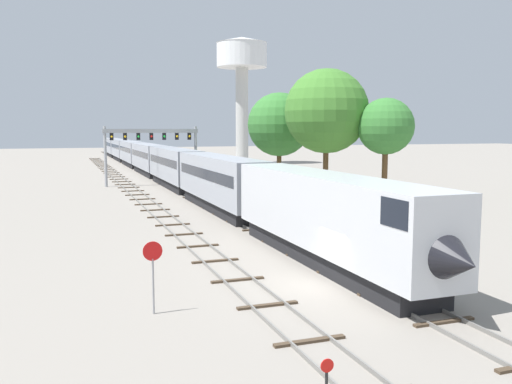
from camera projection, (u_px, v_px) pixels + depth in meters
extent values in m
plane|color=gray|center=(323.00, 285.00, 25.21)|extent=(400.00, 400.00, 0.00)
cube|color=slate|center=(150.00, 177.00, 81.76)|extent=(0.07, 200.00, 0.16)
cube|color=slate|center=(160.00, 177.00, 82.24)|extent=(0.07, 200.00, 0.16)
cube|color=#473828|center=(444.00, 322.00, 20.26)|extent=(2.60, 0.24, 0.10)
cube|color=#473828|center=(384.00, 292.00, 24.00)|extent=(2.60, 0.24, 0.10)
cube|color=#473828|center=(341.00, 270.00, 27.74)|extent=(2.60, 0.24, 0.10)
cube|color=#473828|center=(307.00, 253.00, 31.48)|extent=(2.60, 0.24, 0.10)
cube|color=#473828|center=(281.00, 240.00, 35.23)|extent=(2.60, 0.24, 0.10)
cube|color=#473828|center=(260.00, 229.00, 38.97)|extent=(2.60, 0.24, 0.10)
cube|color=#473828|center=(242.00, 221.00, 42.71)|extent=(2.60, 0.24, 0.10)
cube|color=#473828|center=(228.00, 213.00, 46.45)|extent=(2.60, 0.24, 0.10)
cube|color=#473828|center=(215.00, 207.00, 50.20)|extent=(2.60, 0.24, 0.10)
cube|color=#473828|center=(204.00, 202.00, 53.94)|extent=(2.60, 0.24, 0.10)
cube|color=#473828|center=(195.00, 197.00, 57.68)|extent=(2.60, 0.24, 0.10)
cube|color=#473828|center=(187.00, 193.00, 61.42)|extent=(2.60, 0.24, 0.10)
cube|color=#473828|center=(180.00, 189.00, 65.16)|extent=(2.60, 0.24, 0.10)
cube|color=#473828|center=(173.00, 186.00, 68.91)|extent=(2.60, 0.24, 0.10)
cube|color=#473828|center=(167.00, 183.00, 72.65)|extent=(2.60, 0.24, 0.10)
cube|color=#473828|center=(162.00, 180.00, 76.39)|extent=(2.60, 0.24, 0.10)
cube|color=#473828|center=(157.00, 178.00, 80.13)|extent=(2.60, 0.24, 0.10)
cube|color=#473828|center=(153.00, 176.00, 83.88)|extent=(2.60, 0.24, 0.10)
cube|color=#473828|center=(149.00, 174.00, 87.62)|extent=(2.60, 0.24, 0.10)
cube|color=#473828|center=(145.00, 172.00, 91.36)|extent=(2.60, 0.24, 0.10)
cube|color=#473828|center=(142.00, 170.00, 95.10)|extent=(2.60, 0.24, 0.10)
cube|color=#473828|center=(139.00, 169.00, 98.84)|extent=(2.60, 0.24, 0.10)
cube|color=#473828|center=(136.00, 167.00, 102.59)|extent=(2.60, 0.24, 0.10)
cube|color=#473828|center=(133.00, 166.00, 106.33)|extent=(2.60, 0.24, 0.10)
cube|color=#473828|center=(131.00, 165.00, 110.07)|extent=(2.60, 0.24, 0.10)
cube|color=#473828|center=(129.00, 164.00, 113.81)|extent=(2.60, 0.24, 0.10)
cube|color=#473828|center=(126.00, 163.00, 117.56)|extent=(2.60, 0.24, 0.10)
cube|color=#473828|center=(124.00, 161.00, 121.30)|extent=(2.60, 0.24, 0.10)
cube|color=#473828|center=(122.00, 161.00, 125.04)|extent=(2.60, 0.24, 0.10)
cube|color=#473828|center=(121.00, 160.00, 128.78)|extent=(2.60, 0.24, 0.10)
cube|color=#473828|center=(119.00, 159.00, 132.52)|extent=(2.60, 0.24, 0.10)
cube|color=#473828|center=(117.00, 158.00, 136.27)|extent=(2.60, 0.24, 0.10)
cube|color=#473828|center=(116.00, 157.00, 140.01)|extent=(2.60, 0.24, 0.10)
cube|color=#473828|center=(114.00, 156.00, 143.75)|extent=(2.60, 0.24, 0.10)
cube|color=#473828|center=(113.00, 156.00, 147.49)|extent=(2.60, 0.24, 0.10)
cube|color=#473828|center=(112.00, 155.00, 151.23)|extent=(2.60, 0.24, 0.10)
cube|color=#473828|center=(110.00, 155.00, 154.98)|extent=(2.60, 0.24, 0.10)
cube|color=#473828|center=(109.00, 154.00, 158.72)|extent=(2.60, 0.24, 0.10)
cube|color=#473828|center=(108.00, 153.00, 162.46)|extent=(2.60, 0.24, 0.10)
cube|color=#473828|center=(107.00, 153.00, 166.20)|extent=(2.60, 0.24, 0.10)
cube|color=#473828|center=(106.00, 152.00, 169.95)|extent=(2.60, 0.24, 0.10)
cube|color=#473828|center=(105.00, 152.00, 173.69)|extent=(2.60, 0.24, 0.10)
cube|color=slate|center=(128.00, 193.00, 61.21)|extent=(0.07, 160.00, 0.16)
cube|color=slate|center=(141.00, 192.00, 61.69)|extent=(0.07, 160.00, 0.16)
cube|color=#473828|center=(310.00, 341.00, 18.42)|extent=(2.60, 0.24, 0.10)
cube|color=#473828|center=(268.00, 305.00, 22.16)|extent=(2.60, 0.24, 0.10)
cube|color=#473828|center=(238.00, 280.00, 25.90)|extent=(2.60, 0.24, 0.10)
cube|color=#473828|center=(215.00, 261.00, 29.65)|extent=(2.60, 0.24, 0.10)
cube|color=#473828|center=(198.00, 246.00, 33.39)|extent=(2.60, 0.24, 0.10)
cube|color=#473828|center=(184.00, 234.00, 37.13)|extent=(2.60, 0.24, 0.10)
cube|color=#473828|center=(173.00, 225.00, 40.87)|extent=(2.60, 0.24, 0.10)
cube|color=#473828|center=(163.00, 217.00, 44.62)|extent=(2.60, 0.24, 0.10)
cube|color=#473828|center=(155.00, 210.00, 48.36)|extent=(2.60, 0.24, 0.10)
cube|color=#473828|center=(148.00, 204.00, 52.10)|extent=(2.60, 0.24, 0.10)
cube|color=#473828|center=(143.00, 199.00, 55.84)|extent=(2.60, 0.24, 0.10)
cube|color=#473828|center=(137.00, 195.00, 59.58)|extent=(2.60, 0.24, 0.10)
cube|color=#473828|center=(133.00, 191.00, 63.33)|extent=(2.60, 0.24, 0.10)
cube|color=#473828|center=(129.00, 187.00, 67.07)|extent=(2.60, 0.24, 0.10)
cube|color=#473828|center=(125.00, 184.00, 70.81)|extent=(2.60, 0.24, 0.10)
cube|color=#473828|center=(122.00, 182.00, 74.55)|extent=(2.60, 0.24, 0.10)
cube|color=#473828|center=(119.00, 179.00, 78.30)|extent=(2.60, 0.24, 0.10)
cube|color=#473828|center=(116.00, 177.00, 82.04)|extent=(2.60, 0.24, 0.10)
cube|color=#473828|center=(114.00, 175.00, 85.78)|extent=(2.60, 0.24, 0.10)
cube|color=#473828|center=(112.00, 173.00, 89.52)|extent=(2.60, 0.24, 0.10)
cube|color=#473828|center=(109.00, 171.00, 93.26)|extent=(2.60, 0.24, 0.10)
cube|color=#473828|center=(108.00, 170.00, 97.01)|extent=(2.60, 0.24, 0.10)
cube|color=#473828|center=(106.00, 168.00, 100.75)|extent=(2.60, 0.24, 0.10)
cube|color=#473828|center=(104.00, 167.00, 104.49)|extent=(2.60, 0.24, 0.10)
cube|color=#473828|center=(103.00, 165.00, 108.23)|extent=(2.60, 0.24, 0.10)
cube|color=#473828|center=(101.00, 164.00, 111.97)|extent=(2.60, 0.24, 0.10)
cube|color=#473828|center=(100.00, 163.00, 115.72)|extent=(2.60, 0.24, 0.10)
cube|color=#473828|center=(99.00, 162.00, 119.46)|extent=(2.60, 0.24, 0.10)
cube|color=#473828|center=(97.00, 161.00, 123.20)|extent=(2.60, 0.24, 0.10)
cube|color=#473828|center=(96.00, 160.00, 126.94)|extent=(2.60, 0.24, 0.10)
cube|color=#473828|center=(95.00, 159.00, 130.69)|extent=(2.60, 0.24, 0.10)
cube|color=#473828|center=(94.00, 158.00, 134.43)|extent=(2.60, 0.24, 0.10)
cube|color=silver|center=(325.00, 210.00, 29.12)|extent=(3.00, 19.63, 3.80)
cone|color=black|center=(450.00, 259.00, 19.79)|extent=(2.88, 2.60, 2.88)
cube|color=black|center=(428.00, 211.00, 20.92)|extent=(3.04, 1.80, 1.10)
cube|color=black|center=(324.00, 254.00, 29.39)|extent=(2.52, 17.67, 1.00)
cube|color=#9EA3AD|center=(219.00, 178.00, 48.42)|extent=(3.00, 19.63, 3.80)
cube|color=black|center=(219.00, 173.00, 48.37)|extent=(3.04, 18.06, 0.90)
cube|color=black|center=(220.00, 204.00, 48.69)|extent=(2.52, 17.67, 1.00)
cube|color=#9EA3AD|center=(174.00, 164.00, 67.72)|extent=(3.00, 19.63, 3.80)
cube|color=black|center=(174.00, 161.00, 67.68)|extent=(3.04, 18.06, 0.90)
cube|color=black|center=(174.00, 183.00, 68.00)|extent=(2.52, 17.67, 1.00)
cube|color=#9EA3AD|center=(149.00, 156.00, 87.03)|extent=(3.00, 19.63, 3.80)
cube|color=black|center=(149.00, 154.00, 86.98)|extent=(3.04, 18.06, 0.90)
cube|color=black|center=(149.00, 171.00, 87.30)|extent=(2.52, 17.67, 1.00)
cube|color=#9EA3AD|center=(133.00, 151.00, 106.33)|extent=(3.00, 19.63, 3.80)
cube|color=black|center=(133.00, 149.00, 106.28)|extent=(3.04, 18.06, 0.90)
cube|color=black|center=(133.00, 164.00, 106.60)|extent=(2.52, 17.67, 1.00)
cube|color=#9EA3AD|center=(122.00, 148.00, 125.63)|extent=(3.00, 19.63, 3.80)
cube|color=black|center=(122.00, 146.00, 125.59)|extent=(3.04, 18.06, 0.90)
cube|color=black|center=(122.00, 158.00, 125.91)|extent=(2.52, 17.67, 1.00)
cube|color=#9EA3AD|center=(113.00, 145.00, 144.94)|extent=(3.00, 19.63, 3.80)
cube|color=black|center=(113.00, 144.00, 144.89)|extent=(3.04, 18.06, 0.90)
cube|color=black|center=(114.00, 154.00, 145.21)|extent=(2.52, 17.67, 1.00)
cylinder|color=#999BA0|center=(105.00, 157.00, 67.83)|extent=(0.36, 0.36, 7.56)
cylinder|color=#999BA0|center=(196.00, 155.00, 71.67)|extent=(0.36, 0.36, 7.56)
cube|color=#999BA0|center=(151.00, 131.00, 69.39)|extent=(12.10, 0.36, 0.50)
cube|color=black|center=(112.00, 137.00, 67.87)|extent=(0.44, 0.32, 0.90)
sphere|color=yellow|center=(112.00, 137.00, 67.69)|extent=(0.28, 0.28, 0.28)
cube|color=black|center=(125.00, 137.00, 68.42)|extent=(0.44, 0.32, 0.90)
sphere|color=yellow|center=(125.00, 137.00, 68.24)|extent=(0.28, 0.28, 0.28)
cube|color=black|center=(138.00, 137.00, 68.97)|extent=(0.44, 0.32, 0.90)
sphere|color=green|center=(138.00, 137.00, 68.79)|extent=(0.28, 0.28, 0.28)
cube|color=black|center=(151.00, 136.00, 69.52)|extent=(0.44, 0.32, 0.90)
sphere|color=red|center=(152.00, 136.00, 69.34)|extent=(0.28, 0.28, 0.28)
cube|color=black|center=(164.00, 136.00, 70.06)|extent=(0.44, 0.32, 0.90)
sphere|color=green|center=(164.00, 136.00, 69.89)|extent=(0.28, 0.28, 0.28)
cube|color=black|center=(177.00, 136.00, 70.61)|extent=(0.44, 0.32, 0.90)
sphere|color=yellow|center=(177.00, 136.00, 70.44)|extent=(0.28, 0.28, 0.28)
cube|color=black|center=(189.00, 136.00, 71.16)|extent=(0.44, 0.32, 0.90)
sphere|color=yellow|center=(190.00, 136.00, 70.98)|extent=(0.28, 0.28, 0.28)
cylinder|color=beige|center=(242.00, 116.00, 112.79)|extent=(2.60, 2.60, 19.80)
cylinder|color=white|center=(242.00, 55.00, 111.39)|extent=(10.27, 10.27, 4.87)
cone|color=white|center=(242.00, 40.00, 111.04)|extent=(10.48, 10.48, 1.20)
cylinder|color=red|center=(327.00, 366.00, 13.65)|extent=(0.36, 0.03, 0.36)
cylinder|color=gray|center=(153.00, 286.00, 21.17)|extent=(0.08, 0.08, 2.20)
cylinder|color=red|center=(153.00, 251.00, 20.99)|extent=(0.76, 0.03, 0.76)
cylinder|color=brown|center=(279.00, 168.00, 64.89)|extent=(0.56, 0.56, 5.11)
sphere|color=#387A33|center=(279.00, 124.00, 64.30)|extent=(7.50, 7.50, 7.50)
cylinder|color=brown|center=(326.00, 170.00, 56.30)|extent=(0.56, 0.56, 5.99)
sphere|color=#427F2D|center=(326.00, 111.00, 55.62)|extent=(8.61, 8.61, 8.61)
cylinder|color=brown|center=(385.00, 174.00, 53.85)|extent=(0.56, 0.56, 5.52)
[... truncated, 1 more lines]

